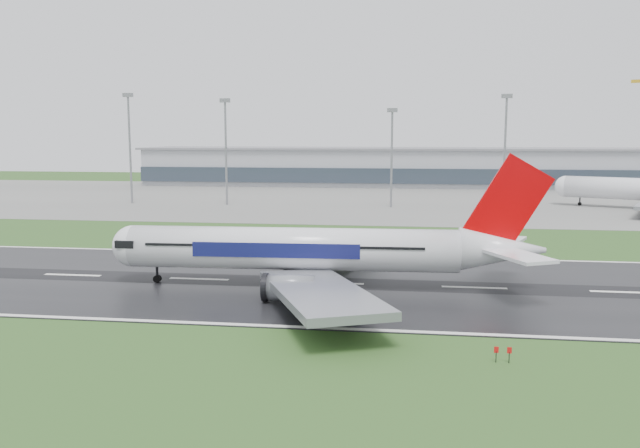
# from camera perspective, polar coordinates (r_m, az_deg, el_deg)

# --- Properties ---
(ground) EXTENTS (520.00, 520.00, 0.00)m
(ground) POSITION_cam_1_polar(r_m,az_deg,el_deg) (93.52, 13.45, -5.53)
(ground) COLOR #25481A
(ground) RESTS_ON ground
(runway) EXTENTS (400.00, 45.00, 0.10)m
(runway) POSITION_cam_1_polar(r_m,az_deg,el_deg) (93.51, 13.45, -5.50)
(runway) COLOR black
(runway) RESTS_ON ground
(apron) EXTENTS (400.00, 130.00, 0.08)m
(apron) POSITION_cam_1_polar(r_m,az_deg,el_deg) (216.81, 10.26, 2.14)
(apron) COLOR slate
(apron) RESTS_ON ground
(terminal) EXTENTS (240.00, 36.00, 15.00)m
(terminal) POSITION_cam_1_polar(r_m,az_deg,el_deg) (276.06, 9.78, 4.92)
(terminal) COLOR #93969E
(terminal) RESTS_ON ground
(main_airliner) EXTENTS (63.05, 60.27, 17.97)m
(main_airliner) POSITION_cam_1_polar(r_m,az_deg,el_deg) (90.11, 0.27, 0.06)
(main_airliner) COLOR white
(main_airliner) RESTS_ON runway
(floodmast_0) EXTENTS (0.64, 0.64, 32.68)m
(floodmast_0) POSITION_cam_1_polar(r_m,az_deg,el_deg) (208.81, -16.41, 6.21)
(floodmast_0) COLOR gray
(floodmast_0) RESTS_ON ground
(floodmast_1) EXTENTS (0.64, 0.64, 30.84)m
(floodmast_1) POSITION_cam_1_polar(r_m,az_deg,el_deg) (198.35, -8.29, 6.11)
(floodmast_1) COLOR gray
(floodmast_1) RESTS_ON ground
(floodmast_2) EXTENTS (0.64, 0.64, 27.72)m
(floodmast_2) POSITION_cam_1_polar(r_m,az_deg,el_deg) (190.76, 6.34, 5.61)
(floodmast_2) COLOR gray
(floodmast_2) RESTS_ON ground
(floodmast_3) EXTENTS (0.64, 0.64, 31.49)m
(floodmast_3) POSITION_cam_1_polar(r_m,az_deg,el_deg) (192.56, 15.98, 5.94)
(floodmast_3) COLOR gray
(floodmast_3) RESTS_ON ground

